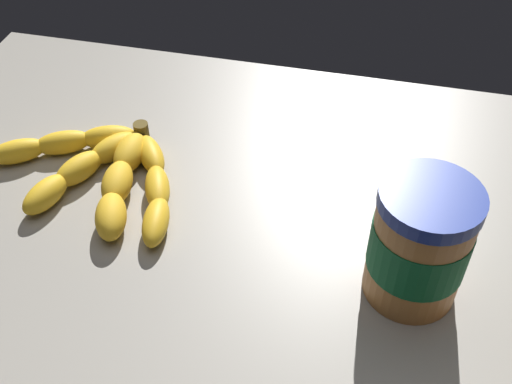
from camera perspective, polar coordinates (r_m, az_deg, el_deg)
The scene contains 3 objects.
ground_plane at distance 77.24cm, azimuth -0.68°, elevation -2.70°, with size 99.38×65.06×3.46cm, color gray.
banana_bunch at distance 81.22cm, azimuth -13.63°, elevation 1.93°, with size 28.13×20.78×3.67cm.
peanut_butter_jar at distance 65.14cm, azimuth 14.70°, elevation -4.64°, with size 10.15×10.15×14.22cm.
Camera 1 is at (12.88, -51.35, 54.51)cm, focal length 43.79 mm.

